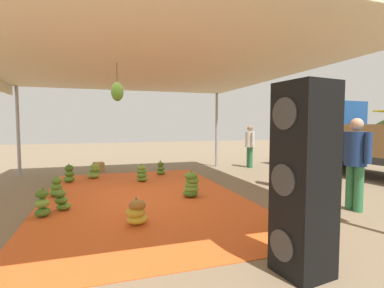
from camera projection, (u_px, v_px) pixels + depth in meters
ground_plane at (263, 188)px, 7.13m from camera, size 40.00×40.00×0.00m
tarp_orange at (143, 197)px, 6.23m from camera, size 6.65×4.16×0.01m
tent_canopy at (138, 69)px, 6.01m from camera, size 8.00×7.00×2.83m
banana_bunch_0 at (137, 213)px, 4.49m from camera, size 0.44×0.44×0.43m
banana_bunch_1 at (62, 201)px, 5.23m from camera, size 0.34×0.36×0.44m
banana_bunch_2 at (42, 204)px, 4.87m from camera, size 0.33×0.31×0.51m
banana_bunch_3 at (69, 174)px, 7.77m from camera, size 0.36×0.36×0.51m
banana_bunch_4 at (280, 219)px, 4.18m from camera, size 0.35×0.35×0.46m
banana_bunch_5 at (56, 187)px, 6.23m from camera, size 0.35×0.35×0.47m
banana_bunch_6 at (191, 185)px, 6.20m from camera, size 0.46×0.48×0.58m
banana_bunch_7 at (94, 171)px, 8.41m from camera, size 0.43×0.44×0.46m
banana_bunch_8 at (142, 174)px, 7.88m from camera, size 0.41×0.39×0.50m
banana_bunch_9 at (161, 169)px, 8.99m from camera, size 0.36×0.36×0.45m
cargo_truck_main at (384, 136)px, 8.51m from camera, size 6.56×2.88×2.40m
worker_0 at (250, 143)px, 10.51m from camera, size 0.57×0.35×1.56m
worker_1 at (356, 157)px, 5.21m from camera, size 0.62×0.38×1.71m
worker_2 at (284, 152)px, 7.15m from camera, size 0.56×0.35×1.54m
speaker_stack at (304, 180)px, 2.97m from camera, size 0.57×0.57×2.02m
crate_0 at (99, 167)px, 9.73m from camera, size 0.43×0.39×0.30m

